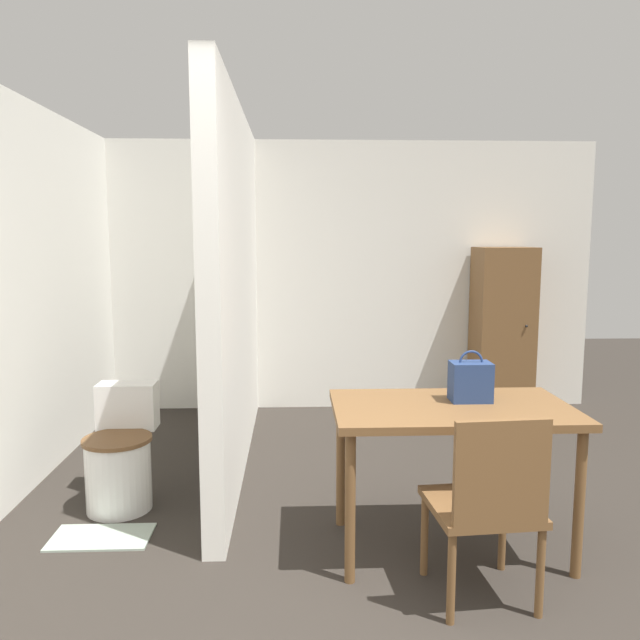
{
  "coord_description": "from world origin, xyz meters",
  "views": [
    {
      "loc": [
        -0.3,
        -1.69,
        1.62
      ],
      "look_at": [
        -0.14,
        2.18,
        1.11
      ],
      "focal_mm": 35.0,
      "sensor_mm": 36.0,
      "label": 1
    }
  ],
  "objects_px": {
    "dining_table": "(452,422)",
    "handbag": "(470,381)",
    "wooden_chair": "(488,501)",
    "toilet": "(121,457)",
    "wooden_cabinet": "(502,331)"
  },
  "relations": [
    {
      "from": "wooden_cabinet",
      "to": "toilet",
      "type": "bearing_deg",
      "value": -147.04
    },
    {
      "from": "wooden_chair",
      "to": "toilet",
      "type": "height_order",
      "value": "wooden_chair"
    },
    {
      "from": "handbag",
      "to": "dining_table",
      "type": "bearing_deg",
      "value": -144.89
    },
    {
      "from": "dining_table",
      "to": "handbag",
      "type": "height_order",
      "value": "handbag"
    },
    {
      "from": "toilet",
      "to": "handbag",
      "type": "relative_size",
      "value": 2.65
    },
    {
      "from": "dining_table",
      "to": "wooden_chair",
      "type": "xyz_separation_m",
      "value": [
        0.04,
        -0.5,
        -0.21
      ]
    },
    {
      "from": "dining_table",
      "to": "wooden_chair",
      "type": "height_order",
      "value": "wooden_chair"
    },
    {
      "from": "handbag",
      "to": "wooden_cabinet",
      "type": "bearing_deg",
      "value": 67.95
    },
    {
      "from": "dining_table",
      "to": "handbag",
      "type": "distance_m",
      "value": 0.24
    },
    {
      "from": "wooden_chair",
      "to": "dining_table",
      "type": "bearing_deg",
      "value": 89.65
    },
    {
      "from": "dining_table",
      "to": "handbag",
      "type": "relative_size",
      "value": 4.5
    },
    {
      "from": "handbag",
      "to": "wooden_cabinet",
      "type": "distance_m",
      "value": 2.65
    },
    {
      "from": "handbag",
      "to": "wooden_cabinet",
      "type": "height_order",
      "value": "wooden_cabinet"
    },
    {
      "from": "toilet",
      "to": "wooden_cabinet",
      "type": "distance_m",
      "value": 3.56
    },
    {
      "from": "dining_table",
      "to": "handbag",
      "type": "xyz_separation_m",
      "value": [
        0.11,
        0.08,
        0.19
      ]
    }
  ]
}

